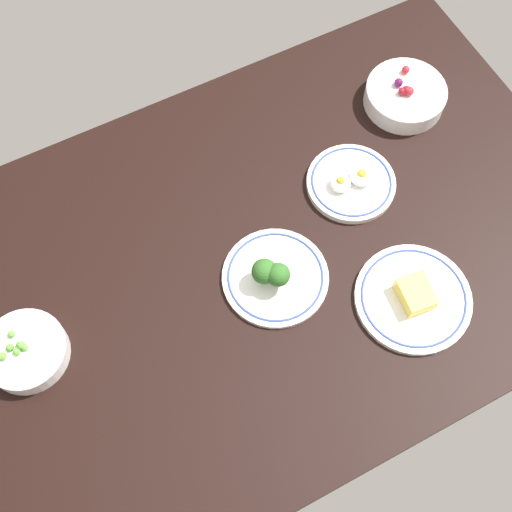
# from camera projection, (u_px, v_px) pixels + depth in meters

# --- Properties ---
(dining_table) EXTENTS (1.42, 0.90, 0.04)m
(dining_table) POSITION_uv_depth(u_px,v_px,m) (256.00, 264.00, 1.34)
(dining_table) COLOR black
(dining_table) RESTS_ON ground
(plate_eggs) EXTENTS (0.19, 0.19, 0.05)m
(plate_eggs) POSITION_uv_depth(u_px,v_px,m) (351.00, 182.00, 1.39)
(plate_eggs) COLOR white
(plate_eggs) RESTS_ON dining_table
(bowl_peas) EXTENTS (0.16, 0.16, 0.05)m
(bowl_peas) POSITION_uv_depth(u_px,v_px,m) (26.00, 351.00, 1.22)
(bowl_peas) COLOR white
(bowl_peas) RESTS_ON dining_table
(plate_cheese) EXTENTS (0.23, 0.23, 0.05)m
(plate_cheese) POSITION_uv_depth(u_px,v_px,m) (413.00, 298.00, 1.28)
(plate_cheese) COLOR white
(plate_cheese) RESTS_ON dining_table
(plate_broccoli) EXTENTS (0.21, 0.21, 0.08)m
(plate_broccoli) POSITION_uv_depth(u_px,v_px,m) (274.00, 276.00, 1.29)
(plate_broccoli) COLOR white
(plate_broccoli) RESTS_ON dining_table
(bowl_berries) EXTENTS (0.18, 0.18, 0.06)m
(bowl_berries) POSITION_uv_depth(u_px,v_px,m) (405.00, 95.00, 1.46)
(bowl_berries) COLOR white
(bowl_berries) RESTS_ON dining_table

